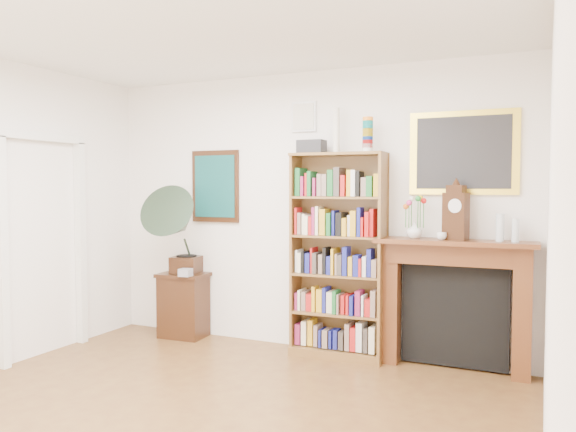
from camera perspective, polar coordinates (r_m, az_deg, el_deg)
The scene contains 15 objects.
room at distance 3.55m, azimuth -14.28°, elevation -1.10°, with size 4.51×5.01×2.81m.
door_casing at distance 5.95m, azimuth -23.55°, elevation -0.97°, with size 0.08×1.02×2.17m.
teal_poster at distance 6.17m, azimuth -7.40°, elevation 3.00°, with size 0.58×0.04×0.78m.
small_picture at distance 5.73m, azimuth 1.62°, elevation 10.05°, with size 0.26×0.04×0.30m.
gilt_painting at distance 5.28m, azimuth 17.36°, elevation 6.15°, with size 0.95×0.04×0.75m.
bookshelf at distance 5.41m, azimuth 5.07°, elevation -2.80°, with size 0.92×0.37×2.27m.
side_cabinet at distance 6.32m, azimuth -10.56°, elevation -8.88°, with size 0.51×0.37×0.70m, color black.
fireplace at distance 5.29m, azimuth 16.52°, elevation -7.50°, with size 1.40×0.37×1.18m.
gramophone at distance 6.11m, azimuth -11.19°, elevation -0.85°, with size 0.71×0.83×0.96m.
cd_stack at distance 6.05m, azimuth -10.37°, elevation -5.66°, with size 0.12×0.12×0.08m, color silver.
mantel_clock at distance 5.14m, azimuth 16.68°, elevation 0.24°, with size 0.23×0.17×0.48m.
flower_vase at distance 5.22m, azimuth 12.72°, elevation -1.42°, with size 0.14×0.14×0.15m, color white.
teacup at distance 5.12m, azimuth 15.33°, elevation -1.97°, with size 0.09×0.09×0.07m, color silver.
bottle_left at distance 5.14m, azimuth 20.74°, elevation -1.10°, with size 0.07×0.07×0.24m, color silver.
bottle_right at distance 5.11m, azimuth 22.11°, elevation -1.37°, with size 0.06×0.06×0.20m, color silver.
Camera 1 is at (2.23, -2.75, 1.65)m, focal length 35.00 mm.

